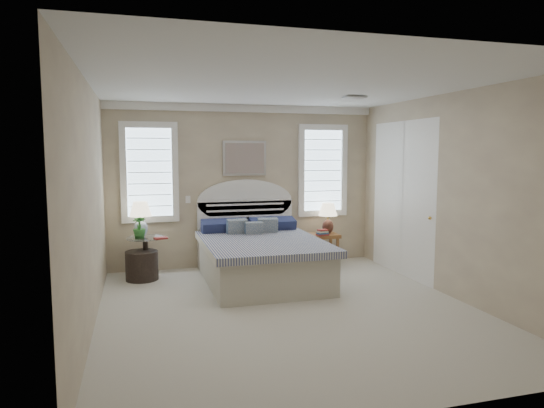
% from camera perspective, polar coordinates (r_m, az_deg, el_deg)
% --- Properties ---
extents(floor, '(4.50, 5.00, 0.01)m').
position_cam_1_polar(floor, '(6.07, 2.01, -12.33)').
color(floor, '#BDB3A1').
rests_on(floor, ground).
extents(ceiling, '(4.50, 5.00, 0.01)m').
position_cam_1_polar(ceiling, '(5.81, 2.12, 13.82)').
color(ceiling, silver).
rests_on(ceiling, wall_back).
extents(wall_back, '(4.50, 0.02, 2.70)m').
position_cam_1_polar(wall_back, '(8.20, -3.27, 2.12)').
color(wall_back, tan).
rests_on(wall_back, floor).
extents(wall_left, '(0.02, 5.00, 2.70)m').
position_cam_1_polar(wall_left, '(5.54, -20.70, -0.19)').
color(wall_left, tan).
rests_on(wall_left, floor).
extents(wall_right, '(0.02, 5.00, 2.70)m').
position_cam_1_polar(wall_right, '(6.82, 20.39, 0.93)').
color(wall_right, tan).
rests_on(wall_right, floor).
extents(crown_molding, '(4.50, 0.08, 0.12)m').
position_cam_1_polar(crown_molding, '(8.17, -3.26, 11.16)').
color(crown_molding, white).
rests_on(crown_molding, wall_back).
extents(hvac_vent, '(0.30, 0.20, 0.02)m').
position_cam_1_polar(hvac_vent, '(6.99, 9.68, 12.27)').
color(hvac_vent, '#B2B2B2').
rests_on(hvac_vent, ceiling).
extents(switch_plate, '(0.08, 0.01, 0.12)m').
position_cam_1_polar(switch_plate, '(8.05, -9.86, 0.53)').
color(switch_plate, white).
rests_on(switch_plate, wall_back).
extents(window_left, '(0.90, 0.06, 1.60)m').
position_cam_1_polar(window_left, '(7.98, -14.21, 3.63)').
color(window_left, silver).
rests_on(window_left, wall_back).
extents(window_right, '(0.90, 0.06, 1.60)m').
position_cam_1_polar(window_right, '(8.57, 5.95, 3.94)').
color(window_right, silver).
rests_on(window_right, wall_back).
extents(painting, '(0.74, 0.04, 0.58)m').
position_cam_1_polar(painting, '(8.14, -3.23, 5.40)').
color(painting, silver).
rests_on(painting, wall_back).
extents(closet_door, '(0.02, 1.80, 2.40)m').
position_cam_1_polar(closet_door, '(7.82, 15.06, 0.62)').
color(closet_door, white).
rests_on(closet_door, floor).
extents(bed, '(1.72, 2.28, 1.47)m').
position_cam_1_polar(bed, '(7.33, -1.46, -5.98)').
color(bed, beige).
rests_on(bed, floor).
extents(side_table_left, '(0.56, 0.56, 0.63)m').
position_cam_1_polar(side_table_left, '(7.69, -14.63, -5.59)').
color(side_table_left, black).
rests_on(side_table_left, floor).
extents(nightstand_right, '(0.50, 0.40, 0.53)m').
position_cam_1_polar(nightstand_right, '(8.37, 6.05, -4.49)').
color(nightstand_right, '#985B31').
rests_on(nightstand_right, floor).
extents(floor_pot, '(0.55, 0.55, 0.44)m').
position_cam_1_polar(floor_pot, '(7.62, -15.06, -6.99)').
color(floor_pot, black).
rests_on(floor_pot, floor).
extents(lamp_left, '(0.43, 0.43, 0.54)m').
position_cam_1_polar(lamp_left, '(7.68, -15.20, -1.27)').
color(lamp_left, white).
rests_on(lamp_left, side_table_left).
extents(lamp_right, '(0.34, 0.34, 0.53)m').
position_cam_1_polar(lamp_right, '(8.38, 6.60, -1.25)').
color(lamp_right, black).
rests_on(lamp_right, nightstand_right).
extents(potted_plant, '(0.24, 0.24, 0.35)m').
position_cam_1_polar(potted_plant, '(7.54, -15.35, -2.61)').
color(potted_plant, '#356E2C').
rests_on(potted_plant, side_table_left).
extents(books_left, '(0.20, 0.16, 0.02)m').
position_cam_1_polar(books_left, '(7.43, -12.96, -3.94)').
color(books_left, maroon).
rests_on(books_left, side_table_left).
extents(books_right, '(0.21, 0.17, 0.10)m').
position_cam_1_polar(books_right, '(8.17, 5.96, -3.38)').
color(books_right, maroon).
rests_on(books_right, nightstand_right).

